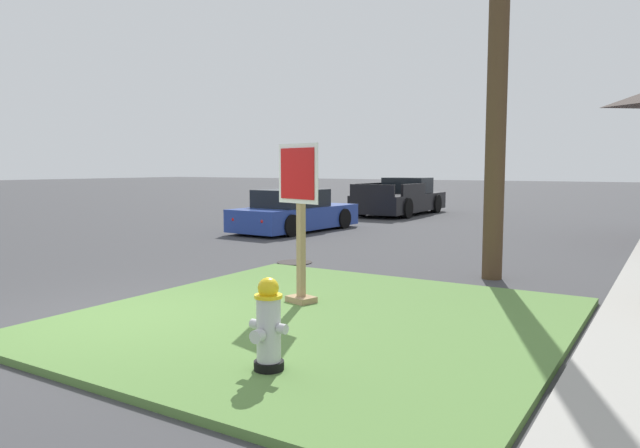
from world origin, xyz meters
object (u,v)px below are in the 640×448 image
(manhole_cover, at_px, (295,262))
(pickup_truck_black, at_px, (401,199))
(parked_sedan_blue, at_px, (295,213))
(fire_hydrant, at_px, (268,327))
(stop_sign, at_px, (300,224))

(manhole_cover, height_order, pickup_truck_black, pickup_truck_black)
(manhole_cover, height_order, parked_sedan_blue, parked_sedan_blue)
(parked_sedan_blue, bearing_deg, pickup_truck_black, 88.50)
(fire_hydrant, bearing_deg, parked_sedan_blue, 123.12)
(manhole_cover, distance_m, parked_sedan_blue, 5.92)
(parked_sedan_blue, relative_size, pickup_truck_black, 0.83)
(fire_hydrant, distance_m, pickup_truck_black, 18.85)
(fire_hydrant, height_order, stop_sign, stop_sign)
(pickup_truck_black, bearing_deg, manhole_cover, -75.74)
(stop_sign, distance_m, manhole_cover, 3.94)
(stop_sign, bearing_deg, parked_sedan_blue, 124.65)
(fire_hydrant, bearing_deg, manhole_cover, 122.14)
(manhole_cover, bearing_deg, pickup_truck_black, 104.26)
(stop_sign, height_order, pickup_truck_black, stop_sign)
(stop_sign, xyz_separation_m, pickup_truck_black, (-5.30, 15.34, -0.53))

